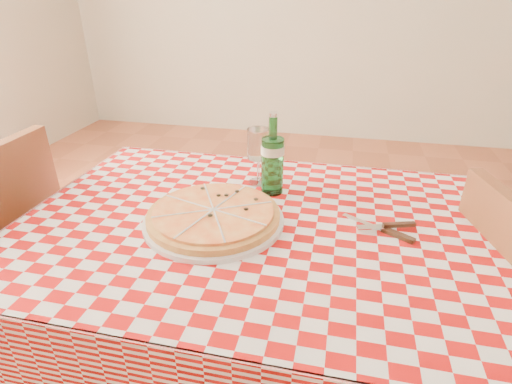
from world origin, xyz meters
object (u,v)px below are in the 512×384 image
at_px(dining_table, 258,252).
at_px(chair_far, 0,255).
at_px(water_bottle, 273,154).
at_px(wine_glass, 258,157).
at_px(pizza_plate, 214,214).

xyz_separation_m(dining_table, chair_far, (-0.88, -0.03, -0.13)).
relative_size(water_bottle, wine_glass, 1.39).
relative_size(dining_table, chair_far, 1.31).
xyz_separation_m(dining_table, water_bottle, (0.00, 0.19, 0.23)).
xyz_separation_m(pizza_plate, wine_glass, (0.06, 0.27, 0.07)).
xyz_separation_m(chair_far, water_bottle, (0.88, 0.21, 0.36)).
relative_size(chair_far, water_bottle, 3.63).
distance_m(dining_table, wine_glass, 0.31).
bearing_deg(chair_far, water_bottle, -168.17).
bearing_deg(wine_glass, water_bottle, -44.00).
distance_m(dining_table, pizza_plate, 0.17).
xyz_separation_m(dining_table, wine_glass, (-0.05, 0.24, 0.19)).
height_order(dining_table, wine_glass, wine_glass).
relative_size(chair_far, pizza_plate, 2.42).
xyz_separation_m(pizza_plate, water_bottle, (0.12, 0.21, 0.10)).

